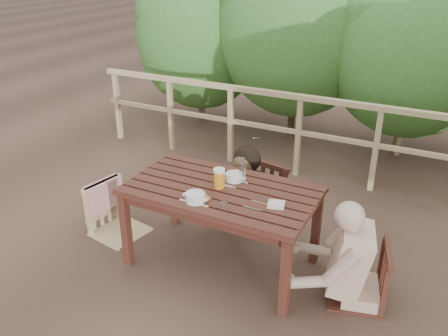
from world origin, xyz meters
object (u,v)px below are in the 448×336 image
at_px(diner_right, 370,223).
at_px(bread_roll, 203,198).
at_px(chair_far, 255,172).
at_px(butter_tub, 276,205).
at_px(chair_right, 362,250).
at_px(tumbler, 223,206).
at_px(bottle, 243,171).
at_px(soup_far, 234,178).
at_px(beer_glass, 219,179).
at_px(table, 221,227).
at_px(soup_near, 195,198).
at_px(woman, 257,160).
at_px(chair_left, 116,190).

xyz_separation_m(diner_right, bread_roll, (-1.23, -0.32, 0.06)).
relative_size(chair_far, butter_tub, 8.02).
bearing_deg(chair_right, chair_far, -135.35).
bearing_deg(tumbler, diner_right, 19.58).
height_order(bottle, tumbler, bottle).
relative_size(chair_far, tumbler, 14.22).
relative_size(chair_far, bottle, 4.27).
relative_size(soup_far, beer_glass, 1.36).
relative_size(table, tumbler, 21.83).
height_order(bread_roll, butter_tub, bread_roll).
bearing_deg(soup_far, bottle, 1.24).
xyz_separation_m(chair_right, tumbler, (-1.00, -0.37, 0.31)).
bearing_deg(soup_near, beer_glass, 79.03).
distance_m(beer_glass, bottle, 0.22).
height_order(soup_near, bread_roll, soup_near).
bearing_deg(woman, bottle, 114.89).
xyz_separation_m(table, soup_near, (-0.08, -0.29, 0.40)).
height_order(soup_near, tumbler, soup_near).
xyz_separation_m(table, beer_glass, (-0.02, 0.01, 0.45)).
xyz_separation_m(woman, diner_right, (1.24, -0.78, 0.06)).
height_order(chair_right, soup_far, chair_right).
xyz_separation_m(soup_far, butter_tub, (0.48, -0.26, -0.01)).
bearing_deg(bread_roll, chair_left, 168.83).
xyz_separation_m(bottle, tumbler, (0.06, -0.46, -0.08)).
height_order(chair_left, diner_right, diner_right).
relative_size(table, butter_tub, 12.31).
height_order(table, beer_glass, beer_glass).
distance_m(tumbler, butter_tub, 0.40).
bearing_deg(chair_right, bottle, -108.71).
relative_size(woman, butter_tub, 9.99).
bearing_deg(diner_right, chair_right, 76.61).
xyz_separation_m(table, chair_right, (1.16, 0.08, 0.09)).
height_order(chair_left, woman, woman).
relative_size(woman, diner_right, 0.91).
distance_m(soup_near, butter_tub, 0.63).
distance_m(woman, soup_near, 1.15).
distance_m(diner_right, tumbler, 1.09).
relative_size(table, beer_glass, 8.59).
relative_size(chair_right, woman, 0.71).
height_order(soup_near, beer_glass, beer_glass).
bearing_deg(butter_tub, bottle, 132.93).
distance_m(woman, diner_right, 1.47).
xyz_separation_m(chair_left, soup_far, (1.13, 0.21, 0.30)).
xyz_separation_m(tumbler, butter_tub, (0.35, 0.20, -0.01)).
xyz_separation_m(chair_left, woman, (1.05, 0.89, 0.17)).
distance_m(chair_left, soup_near, 1.09).
height_order(chair_far, butter_tub, chair_far).
relative_size(chair_right, butter_tub, 7.08).
xyz_separation_m(woman, tumbler, (0.22, -1.14, 0.12)).
bearing_deg(bottle, chair_left, -170.15).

